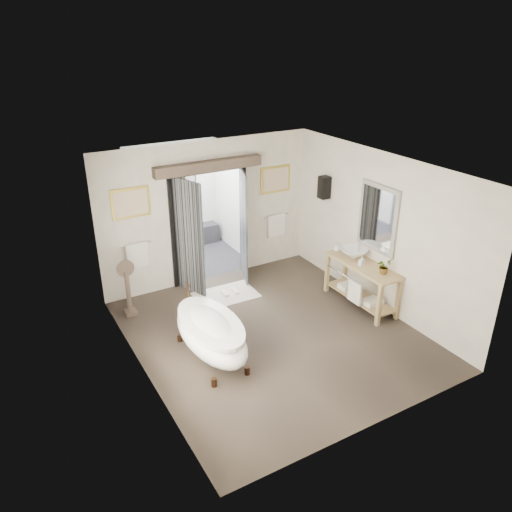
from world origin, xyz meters
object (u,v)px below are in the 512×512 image
Objects in this scene: clawfoot_tub at (211,333)px; basin at (354,253)px; vanity at (361,281)px; rug at (226,295)px.

basin reaches higher than clawfoot_tub.
basin reaches higher than vanity.
clawfoot_tub is 3.15m from vanity.
rug is at bearing 142.03° from vanity.
rug is 2.26× the size of basin.
clawfoot_tub is at bearing -123.29° from rug.
rug is at bearing 145.98° from basin.
clawfoot_tub is 3.27m from basin.
basin is at bearing 79.95° from vanity.
clawfoot_tub is 1.58× the size of rug.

